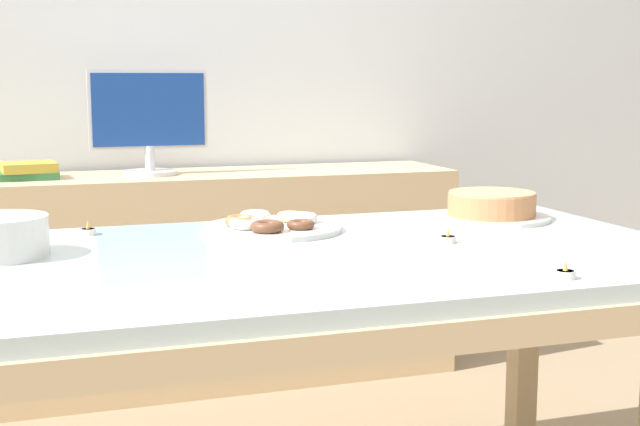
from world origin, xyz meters
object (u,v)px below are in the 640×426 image
Objects in this scene: tealight_right_edge at (565,273)px; tealight_centre at (449,239)px; book_stack at (29,171)px; tealight_near_front at (88,231)px; computer_monitor at (149,123)px; cake_chocolate_round at (492,207)px; pastry_platter at (271,225)px.

tealight_right_edge is 1.00× the size of tealight_centre.
book_stack is 5.01× the size of tealight_centre.
tealight_near_front is at bearing 136.74° from tealight_right_edge.
book_stack is (-0.42, 0.00, -0.16)m from computer_monitor.
book_stack is 1.63m from cake_chocolate_round.
computer_monitor is 10.60× the size of tealight_right_edge.
computer_monitor is at bearing 97.95° from pastry_platter.
tealight_near_front is (-0.84, 0.79, 0.00)m from tealight_right_edge.
book_stack is 0.63× the size of cake_chocolate_round.
book_stack is 1.02m from tealight_near_front.
computer_monitor is at bearing -0.19° from book_stack.
cake_chocolate_round is (0.77, -1.11, -0.19)m from computer_monitor.
pastry_platter is 0.46m from tealight_centre.
cake_chocolate_round is 0.39m from tealight_centre.
tealight_right_edge is at bearing -83.78° from tealight_centre.
tealight_right_edge and tealight_near_front have the same top height.
book_stack reaches higher than tealight_right_edge.
cake_chocolate_round is 7.95× the size of tealight_centre.
book_stack is at bearing 123.50° from tealight_centre.
tealight_near_front is at bearing 174.57° from cake_chocolate_round.
book_stack reaches higher than pastry_platter.
cake_chocolate_round is at bearing -5.43° from tealight_near_front.
cake_chocolate_round is 7.95× the size of tealight_right_edge.
tealight_centre is (0.92, -1.39, -0.05)m from book_stack.
computer_monitor reaches higher than tealight_centre.
book_stack is 0.57× the size of pastry_platter.
pastry_platter is 0.45m from tealight_near_front.
book_stack is 5.01× the size of tealight_near_front.
book_stack is at bearing 97.16° from tealight_near_front.
cake_chocolate_round is at bearing -43.07° from book_stack.
pastry_platter is at bearing -62.54° from book_stack.
tealight_right_edge is 1.00× the size of tealight_near_front.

